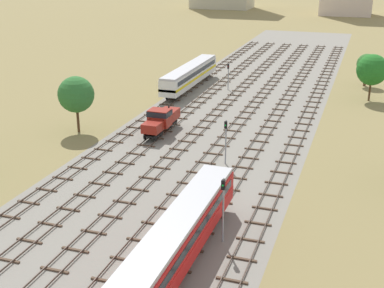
% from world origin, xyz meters
% --- Properties ---
extents(ground_plane, '(480.00, 480.00, 0.00)m').
position_xyz_m(ground_plane, '(0.00, 56.00, 0.00)').
color(ground_plane, olive).
extents(ballast_bed, '(25.51, 176.00, 0.01)m').
position_xyz_m(ballast_bed, '(0.00, 56.00, 0.00)').
color(ballast_bed, gray).
rests_on(ballast_bed, ground).
extents(track_far_left, '(2.40, 126.00, 0.29)m').
position_xyz_m(track_far_left, '(-10.75, 57.00, 0.14)').
color(track_far_left, '#47382D').
rests_on(track_far_left, ground).
extents(track_left, '(2.40, 126.00, 0.29)m').
position_xyz_m(track_left, '(-6.45, 57.00, 0.14)').
color(track_left, '#47382D').
rests_on(track_left, ground).
extents(track_centre_left, '(2.40, 126.00, 0.29)m').
position_xyz_m(track_centre_left, '(-2.15, 57.00, 0.14)').
color(track_centre_left, '#47382D').
rests_on(track_centre_left, ground).
extents(track_centre, '(2.40, 126.00, 0.29)m').
position_xyz_m(track_centre, '(2.15, 57.00, 0.14)').
color(track_centre, '#47382D').
rests_on(track_centre, ground).
extents(track_centre_right, '(2.40, 126.00, 0.29)m').
position_xyz_m(track_centre_right, '(6.45, 57.00, 0.14)').
color(track_centre_right, '#47382D').
rests_on(track_centre_right, ground).
extents(track_right, '(2.40, 126.00, 0.29)m').
position_xyz_m(track_right, '(10.75, 57.00, 0.14)').
color(track_right, '#47382D').
rests_on(track_right, ground).
extents(passenger_coach_centre_right_nearest, '(2.96, 22.00, 3.80)m').
position_xyz_m(passenger_coach_centre_right_nearest, '(6.45, 13.62, 2.61)').
color(passenger_coach_centre_right_nearest, red).
rests_on(passenger_coach_centre_right_nearest, ground).
extents(shunter_loco_left_near, '(2.74, 8.46, 3.10)m').
position_xyz_m(shunter_loco_left_near, '(-6.45, 42.53, 2.01)').
color(shunter_loco_left_near, maroon).
rests_on(shunter_loco_left_near, ground).
extents(passenger_coach_far_left_mid, '(2.96, 22.00, 3.80)m').
position_xyz_m(passenger_coach_far_left_mid, '(-10.75, 66.69, 2.61)').
color(passenger_coach_far_left_mid, white).
rests_on(passenger_coach_far_left_mid, ground).
extents(signal_post_nearest, '(0.28, 0.47, 4.57)m').
position_xyz_m(signal_post_nearest, '(-4.30, 68.16, 2.95)').
color(signal_post_nearest, gray).
rests_on(signal_post_nearest, ground).
extents(signal_post_near, '(0.28, 0.47, 5.70)m').
position_xyz_m(signal_post_near, '(8.60, 18.60, 3.60)').
color(signal_post_near, gray).
rests_on(signal_post_near, ground).
extents(signal_post_mid, '(0.28, 0.47, 5.13)m').
position_xyz_m(signal_post_mid, '(4.30, 35.11, 3.27)').
color(signal_post_mid, gray).
rests_on(signal_post_mid, ground).
extents(lineside_tree_0, '(4.89, 4.89, 7.48)m').
position_xyz_m(lineside_tree_0, '(19.03, 68.40, 5.03)').
color(lineside_tree_0, '#4C331E').
rests_on(lineside_tree_0, ground).
extents(lineside_tree_1, '(3.50, 3.50, 5.74)m').
position_xyz_m(lineside_tree_1, '(18.08, 78.56, 3.95)').
color(lineside_tree_1, '#4C331E').
rests_on(lineside_tree_1, ground).
extents(lineside_tree_4, '(4.72, 4.72, 7.50)m').
position_xyz_m(lineside_tree_4, '(-17.03, 39.59, 5.12)').
color(lineside_tree_4, '#4C331E').
rests_on(lineside_tree_4, ground).
extents(spare_rail_bundle, '(0.60, 10.00, 0.24)m').
position_xyz_m(spare_rail_bundle, '(3.83, 18.74, 0.12)').
color(spare_rail_bundle, brown).
rests_on(spare_rail_bundle, ground).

